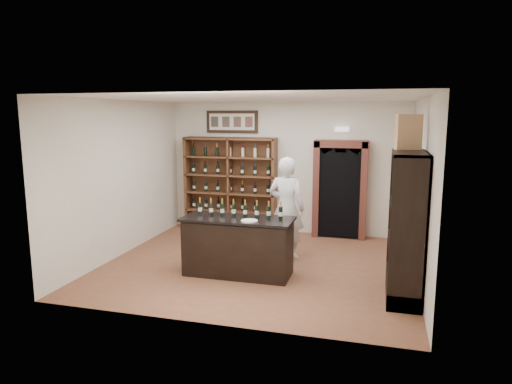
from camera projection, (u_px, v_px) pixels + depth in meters
The scene contains 22 objects.
floor at pixel (258, 264), 8.39m from camera, with size 5.50×5.50×0.00m, color brown.
ceiling at pixel (259, 98), 7.88m from camera, with size 5.50×5.50×0.00m, color white.
wall_back at pixel (286, 168), 10.51m from camera, with size 5.50×0.04×3.00m, color silver.
wall_left at pixel (122, 178), 8.85m from camera, with size 0.04×5.00×3.00m, color silver.
wall_right at pixel (421, 191), 7.42m from camera, with size 0.04×5.00×3.00m, color silver.
wine_shelf at pixel (231, 184), 10.76m from camera, with size 2.20×0.38×2.20m.
framed_picture at pixel (232, 122), 10.64m from camera, with size 1.25×0.04×0.52m, color black.
arched_doorway at pixel (340, 187), 10.09m from camera, with size 1.17×0.35×2.17m.
emergency_light at pixel (342, 129), 9.96m from camera, with size 0.30×0.10×0.10m, color white.
tasting_counter at pixel (238, 247), 7.79m from camera, with size 1.88×0.78×1.00m.
counter_bottle_0 at pixel (200, 208), 7.96m from camera, with size 0.07×0.07×0.30m.
counter_bottle_1 at pixel (211, 209), 7.90m from camera, with size 0.07×0.07×0.30m.
counter_bottle_2 at pixel (222, 210), 7.85m from camera, with size 0.07×0.07×0.30m.
counter_bottle_3 at pixel (234, 210), 7.80m from camera, with size 0.07×0.07×0.30m.
counter_bottle_4 at pixel (245, 211), 7.74m from camera, with size 0.07×0.07×0.30m.
counter_bottle_5 at pixel (257, 212), 7.69m from camera, with size 0.07×0.07×0.30m.
counter_bottle_6 at pixel (269, 212), 7.64m from camera, with size 0.07×0.07×0.30m.
counter_bottle_7 at pixel (281, 213), 7.58m from camera, with size 0.07×0.07×0.30m.
side_cabinet at pixel (407, 249), 6.75m from camera, with size 0.48×1.20×2.20m.
shopkeeper at pixel (286, 208), 8.61m from camera, with size 0.71×0.47×1.95m, color silver.
plate at pixel (249, 221), 7.43m from camera, with size 0.27×0.27×0.02m, color silver.
wine_crate at pixel (409, 132), 6.83m from camera, with size 0.37×0.15×0.53m, color tan.
Camera 1 is at (2.07, -7.77, 2.73)m, focal length 32.00 mm.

